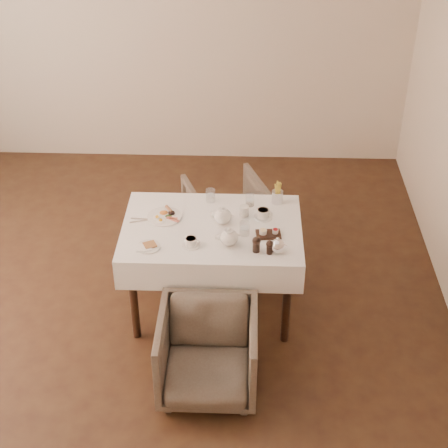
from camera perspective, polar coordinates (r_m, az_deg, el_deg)
table at (r=4.95m, az=-1.01°, el=-1.32°), size 1.28×0.88×0.75m
armchair_near at (r=4.57m, az=-1.35°, el=-10.67°), size 0.64×0.66×0.60m
armchair_far at (r=5.87m, az=0.19°, el=1.00°), size 0.81×0.82×0.58m
breakfast_plate at (r=4.99m, az=-4.95°, el=0.68°), size 0.25×0.25×0.03m
side_plate at (r=4.70m, az=-6.39°, el=-1.88°), size 0.17×0.16×0.02m
teapot_centre at (r=4.88m, az=-0.11°, el=0.75°), size 0.19×0.16×0.14m
teapot_front at (r=4.66m, az=0.42°, el=-1.03°), size 0.19×0.16×0.14m
creamer at (r=4.97m, az=1.68°, el=1.10°), size 0.08×0.08×0.08m
teacup_near at (r=4.69m, az=-2.76°, el=-1.52°), size 0.12×0.12×0.06m
teacup_far at (r=4.97m, az=3.27°, el=0.84°), size 0.14×0.14×0.07m
glass_left at (r=5.13m, az=-1.13°, el=2.40°), size 0.08×0.08×0.10m
glass_mid at (r=4.78m, az=1.72°, el=-0.36°), size 0.10×0.10×0.10m
glass_right at (r=5.09m, az=2.16°, el=2.00°), size 0.08×0.08×0.09m
condiment_board at (r=4.79m, az=3.69°, el=-0.80°), size 0.18×0.13×0.04m
pepper_mill_left at (r=4.61m, az=2.70°, el=-1.70°), size 0.07×0.07×0.12m
pepper_mill_right at (r=4.60m, az=3.81°, el=-1.93°), size 0.05×0.05×0.10m
silver_pot at (r=4.61m, az=4.46°, el=-1.75°), size 0.13×0.11×0.13m
fries_cup at (r=5.12m, az=4.46°, el=2.53°), size 0.08×0.08×0.18m
cutlery_fork at (r=4.99m, az=-6.72°, el=0.41°), size 0.19×0.03×0.00m
cutlery_knife at (r=4.97m, az=-6.82°, el=0.26°), size 0.18×0.07×0.00m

